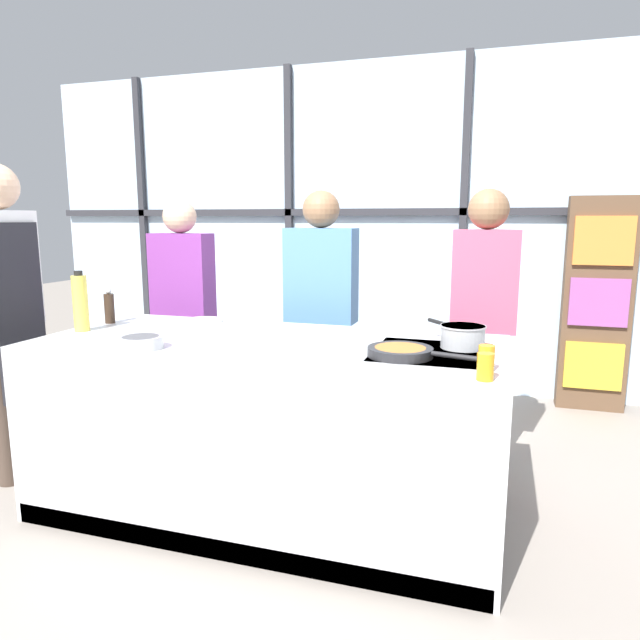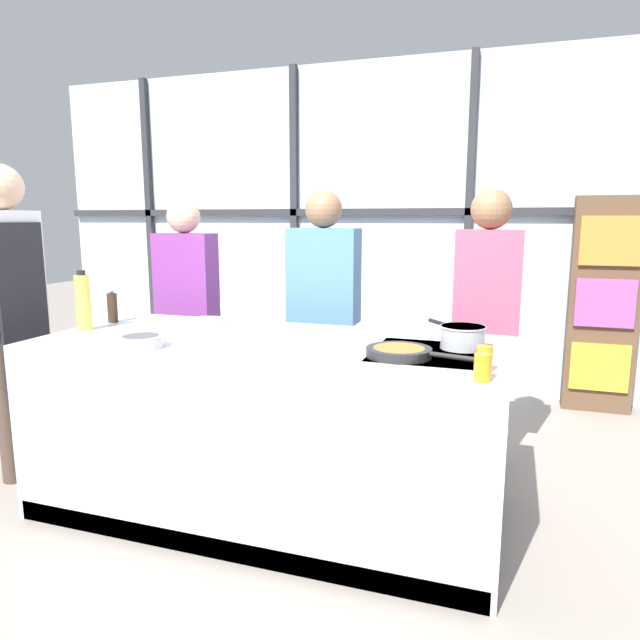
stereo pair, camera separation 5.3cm
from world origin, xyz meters
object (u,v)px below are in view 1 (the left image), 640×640
(oil_bottle, at_px, (80,303))
(pepper_grinder, at_px, (109,307))
(white_plate, at_px, (203,321))
(frying_pan, at_px, (402,352))
(spectator_far_left, at_px, (183,302))
(saucepan, at_px, (462,336))
(juice_glass_near, at_px, (485,367))
(spectator_center_left, at_px, (321,305))
(juice_glass_far, at_px, (486,358))
(chef, at_px, (6,299))
(spectator_center_right, at_px, (484,308))
(mixing_bowl, at_px, (141,342))

(oil_bottle, distance_m, pepper_grinder, 0.25)
(oil_bottle, bearing_deg, white_plate, 42.73)
(frying_pan, xyz_separation_m, oil_bottle, (-1.73, 0.06, 0.13))
(spectator_far_left, height_order, saucepan, spectator_far_left)
(white_plate, distance_m, juice_glass_near, 1.79)
(frying_pan, height_order, oil_bottle, oil_bottle)
(spectator_far_left, distance_m, oil_bottle, 0.97)
(oil_bottle, bearing_deg, frying_pan, -1.98)
(frying_pan, bearing_deg, spectator_far_left, 148.91)
(spectator_center_left, xyz_separation_m, juice_glass_far, (1.04, -1.16, 0.00))
(saucepan, distance_m, oil_bottle, 1.98)
(saucepan, bearing_deg, spectator_far_left, 158.39)
(saucepan, bearing_deg, frying_pan, -133.48)
(chef, distance_m, spectator_center_right, 2.70)
(pepper_grinder, distance_m, juice_glass_near, 2.18)
(mixing_bowl, relative_size, oil_bottle, 0.64)
(pepper_grinder, xyz_separation_m, juice_glass_far, (2.10, -0.44, -0.04))
(saucepan, distance_m, mixing_bowl, 1.49)
(juice_glass_far, bearing_deg, white_plate, 158.19)
(white_plate, bearing_deg, juice_glass_near, -25.98)
(spectator_far_left, xyz_separation_m, juice_glass_near, (2.04, -1.30, 0.02))
(spectator_center_left, bearing_deg, chef, 33.22)
(frying_pan, height_order, mixing_bowl, mixing_bowl)
(white_plate, distance_m, oil_bottle, 0.67)
(chef, bearing_deg, spectator_far_left, 152.72)
(spectator_center_left, distance_m, juice_glass_near, 1.66)
(oil_bottle, xyz_separation_m, pepper_grinder, (-0.01, 0.24, -0.06))
(frying_pan, relative_size, mixing_bowl, 2.46)
(juice_glass_near, bearing_deg, mixing_bowl, 177.35)
(spectator_center_left, bearing_deg, frying_pan, 124.04)
(spectator_center_right, bearing_deg, spectator_center_left, 0.00)
(saucepan, bearing_deg, spectator_center_right, 84.57)
(spectator_far_left, relative_size, juice_glass_near, 15.60)
(frying_pan, relative_size, saucepan, 1.55)
(pepper_grinder, bearing_deg, spectator_center_left, 34.05)
(mixing_bowl, bearing_deg, oil_bottle, 154.15)
(spectator_center_right, bearing_deg, spectator_far_left, 0.00)
(spectator_far_left, distance_m, frying_pan, 1.97)
(chef, xyz_separation_m, oil_bottle, (0.47, 0.03, -0.00))
(white_plate, xyz_separation_m, juice_glass_near, (1.61, -0.78, 0.04))
(frying_pan, height_order, saucepan, saucepan)
(saucepan, bearing_deg, pepper_grinder, 178.53)
(frying_pan, distance_m, juice_glass_far, 0.38)
(chef, relative_size, pepper_grinder, 8.70)
(spectator_far_left, relative_size, mixing_bowl, 7.77)
(juice_glass_near, bearing_deg, spectator_far_left, 147.64)
(frying_pan, distance_m, mixing_bowl, 1.20)
(spectator_center_right, distance_m, juice_glass_far, 1.16)
(white_plate, relative_size, juice_glass_near, 2.23)
(chef, xyz_separation_m, juice_glass_far, (2.55, -0.17, -0.11))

